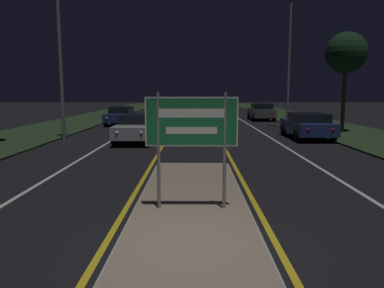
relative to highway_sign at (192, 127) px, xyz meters
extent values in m
plane|color=black|center=(0.00, -1.88, -1.79)|extent=(160.00, 160.00, 0.00)
cube|color=#999993|center=(0.00, 0.00, -1.76)|extent=(2.46, 10.05, 0.05)
cube|color=gray|center=(0.00, 0.00, -1.74)|extent=(2.34, 9.93, 0.10)
cube|color=#23381E|center=(-9.50, 18.12, -1.75)|extent=(5.00, 100.00, 0.08)
cube|color=#23381E|center=(9.50, 18.12, -1.75)|extent=(5.00, 100.00, 0.08)
cube|color=gold|center=(-1.42, 23.12, -1.79)|extent=(0.12, 70.00, 0.01)
cube|color=gold|center=(1.42, 23.12, -1.79)|extent=(0.12, 70.00, 0.01)
cube|color=silver|center=(-4.20, 23.12, -1.79)|extent=(0.12, 70.00, 0.01)
cube|color=silver|center=(4.20, 23.12, -1.79)|extent=(0.12, 70.00, 0.01)
cube|color=silver|center=(-7.20, 23.12, -1.79)|extent=(0.10, 70.00, 0.01)
cube|color=silver|center=(7.20, 23.12, -1.79)|extent=(0.10, 70.00, 0.01)
cylinder|color=gray|center=(-0.68, 0.00, -0.49)|extent=(0.07, 0.07, 2.40)
cylinder|color=gray|center=(0.68, 0.00, -0.49)|extent=(0.07, 0.07, 2.40)
cube|color=#19703D|center=(0.00, 0.00, 0.12)|extent=(1.88, 0.04, 1.00)
cube|color=white|center=(0.00, -0.02, 0.12)|extent=(1.88, 0.00, 1.00)
cube|color=#19703D|center=(0.00, -0.02, 0.12)|extent=(1.82, 0.01, 0.94)
cube|color=white|center=(0.00, -0.02, 0.29)|extent=(1.31, 0.01, 0.18)
cube|color=white|center=(0.00, -0.02, -0.06)|extent=(1.03, 0.01, 0.14)
cylinder|color=gray|center=(-6.56, 11.27, 3.11)|extent=(0.18, 0.18, 9.80)
cylinder|color=gray|center=(6.38, 18.04, 2.58)|extent=(0.18, 0.18, 8.74)
cube|color=navy|center=(6.09, 12.46, -1.17)|extent=(1.90, 4.41, 0.63)
cube|color=black|center=(6.09, 12.20, -0.63)|extent=(1.67, 2.29, 0.44)
sphere|color=red|center=(5.50, 10.28, -1.09)|extent=(0.14, 0.14, 0.14)
sphere|color=red|center=(6.68, 10.28, -1.09)|extent=(0.14, 0.14, 0.14)
cylinder|color=black|center=(5.18, 13.83, -1.48)|extent=(0.22, 0.61, 0.61)
cylinder|color=black|center=(7.00, 13.83, -1.48)|extent=(0.22, 0.61, 0.61)
cylinder|color=black|center=(5.18, 11.10, -1.48)|extent=(0.22, 0.61, 0.61)
cylinder|color=black|center=(7.00, 11.10, -1.48)|extent=(0.22, 0.61, 0.61)
cube|color=#4C514C|center=(5.89, 25.24, -1.13)|extent=(1.82, 4.11, 0.67)
cube|color=black|center=(5.89, 24.99, -0.57)|extent=(1.60, 2.14, 0.47)
sphere|color=red|center=(5.32, 23.20, -1.05)|extent=(0.14, 0.14, 0.14)
sphere|color=red|center=(6.46, 23.20, -1.05)|extent=(0.14, 0.14, 0.14)
cylinder|color=black|center=(5.02, 26.51, -1.47)|extent=(0.22, 0.65, 0.65)
cylinder|color=black|center=(6.76, 26.51, -1.47)|extent=(0.22, 0.65, 0.65)
cylinder|color=black|center=(5.02, 23.96, -1.47)|extent=(0.22, 0.65, 0.65)
cylinder|color=black|center=(6.76, 23.96, -1.47)|extent=(0.22, 0.65, 0.65)
cube|color=#B7B7BC|center=(-2.82, 11.05, -1.16)|extent=(1.74, 4.50, 0.58)
cube|color=black|center=(-2.82, 11.32, -0.66)|extent=(1.54, 2.34, 0.42)
sphere|color=white|center=(-3.36, 8.82, -1.09)|extent=(0.14, 0.14, 0.14)
sphere|color=white|center=(-2.28, 8.82, -1.09)|extent=(0.14, 0.14, 0.14)
cylinder|color=black|center=(-3.66, 9.66, -1.45)|extent=(0.22, 0.68, 0.68)
cylinder|color=black|center=(-1.99, 9.66, -1.45)|extent=(0.22, 0.68, 0.68)
cylinder|color=black|center=(-3.66, 12.45, -1.45)|extent=(0.22, 0.68, 0.68)
cylinder|color=black|center=(-1.99, 12.45, -1.45)|extent=(0.22, 0.68, 0.68)
cube|color=navy|center=(-5.52, 20.78, -1.19)|extent=(1.70, 4.69, 0.57)
cube|color=black|center=(-5.52, 21.06, -0.68)|extent=(1.50, 2.44, 0.46)
sphere|color=white|center=(-6.05, 18.46, -1.12)|extent=(0.14, 0.14, 0.14)
sphere|color=white|center=(-5.00, 18.46, -1.12)|extent=(0.14, 0.14, 0.14)
cylinder|color=black|center=(-6.34, 19.33, -1.48)|extent=(0.22, 0.62, 0.62)
cylinder|color=black|center=(-4.71, 19.33, -1.48)|extent=(0.22, 0.62, 0.62)
cylinder|color=black|center=(-6.34, 22.23, -1.48)|extent=(0.22, 0.62, 0.62)
cylinder|color=black|center=(-4.71, 22.23, -1.48)|extent=(0.22, 0.62, 0.62)
cylinder|color=#4C3823|center=(9.06, 15.24, 0.37)|extent=(0.24, 0.24, 4.15)
sphere|color=black|center=(9.06, 15.24, 2.99)|extent=(2.43, 2.43, 2.43)
camera|label=1|loc=(0.06, -7.52, 0.73)|focal=35.00mm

